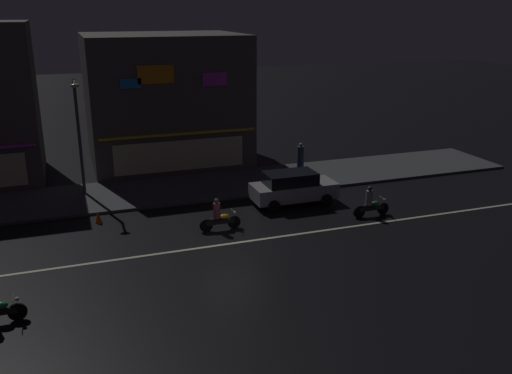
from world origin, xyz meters
The scene contains 10 objects.
ground_plane centered at (0.00, 0.00, 0.00)m, with size 140.00×140.00×0.00m, color black.
lane_divider_stripe centered at (0.00, 0.00, 0.01)m, with size 36.83×0.16×0.01m, color beige.
sidewalk_far centered at (0.00, 7.90, 0.07)m, with size 38.77×4.99×0.14m, color #424447.
storefront_center_block centered at (0.00, 14.45, 4.02)m, with size 9.59×8.27×8.05m.
streetlamp_mid centered at (-5.56, 8.45, 3.78)m, with size 0.44×1.64×6.04m.
pedestrian_on_sidewalk centered at (6.74, 8.18, 1.01)m, with size 0.40×0.40×1.88m.
parked_car_near_kerb centered at (4.39, 3.83, 0.87)m, with size 4.30×1.98×1.67m.
motorcycle_opposite_lane centered at (7.19, 0.91, 0.63)m, with size 1.90×0.60×1.52m.
motorcycle_trailing_far centered at (-0.12, 1.63, 0.63)m, with size 1.90×0.60×1.52m.
traffic_cone centered at (-5.18, 4.33, 0.28)m, with size 0.36×0.36×0.55m, color orange.
Camera 1 is at (-6.20, -20.61, 9.49)m, focal length 38.66 mm.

